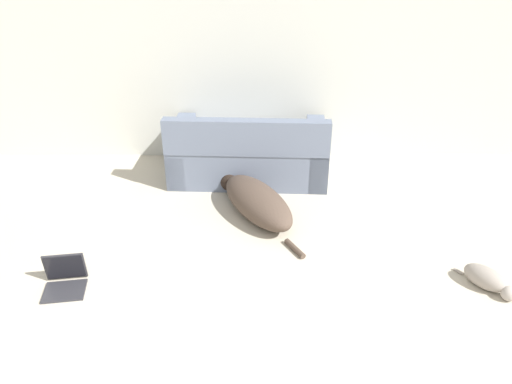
# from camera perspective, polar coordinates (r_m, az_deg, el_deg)

# --- Properties ---
(wall_back) EXTENTS (7.70, 0.06, 2.53)m
(wall_back) POSITION_cam_1_polar(r_m,az_deg,el_deg) (5.82, 0.38, 15.84)
(wall_back) COLOR beige
(wall_back) RESTS_ON ground_plane
(couch) EXTENTS (1.75, 1.01, 0.79)m
(couch) POSITION_cam_1_polar(r_m,az_deg,el_deg) (5.56, -0.84, 4.34)
(couch) COLOR slate
(couch) RESTS_ON ground_plane
(dog) EXTENTS (0.89, 1.43, 0.31)m
(dog) POSITION_cam_1_polar(r_m,az_deg,el_deg) (4.84, -0.07, -0.93)
(dog) COLOR #4C3D33
(dog) RESTS_ON ground_plane
(cat) EXTENTS (0.38, 0.46, 0.17)m
(cat) POSITION_cam_1_polar(r_m,az_deg,el_deg) (4.33, 24.96, -9.05)
(cat) COLOR gray
(cat) RESTS_ON ground_plane
(laptop_open) EXTENTS (0.35, 0.34, 0.26)m
(laptop_open) POSITION_cam_1_polar(r_m,az_deg,el_deg) (4.23, -21.01, -9.03)
(laptop_open) COLOR #2D2D33
(laptop_open) RESTS_ON ground_plane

